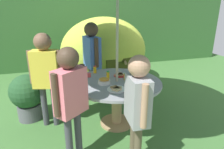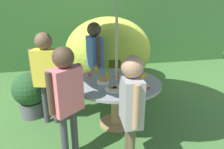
{
  "view_description": "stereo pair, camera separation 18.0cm",
  "coord_description": "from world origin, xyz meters",
  "px_view_note": "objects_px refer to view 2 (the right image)",
  "views": [
    {
      "loc": [
        -0.8,
        -2.5,
        1.68
      ],
      "look_at": [
        -0.03,
        0.14,
        0.74
      ],
      "focal_mm": 31.8,
      "sensor_mm": 36.0,
      "label": 1
    },
    {
      "loc": [
        -0.63,
        -2.54,
        1.68
      ],
      "look_at": [
        -0.03,
        0.14,
        0.74
      ],
      "focal_mm": 31.8,
      "sensor_mm": 36.0,
      "label": 2
    }
  ],
  "objects_px": {
    "juice_bottle_center_front": "(126,77)",
    "garden_table": "(116,91)",
    "child_in_grey_shirt": "(131,101)",
    "plate_center_back": "(114,89)",
    "wooden_chair": "(116,67)",
    "plate_far_right": "(120,75)",
    "potted_plant": "(30,93)",
    "juice_bottle_far_left": "(108,75)",
    "child_in_yellow_shirt": "(46,68)",
    "juice_bottle_near_right": "(142,77)",
    "child_in_pink_shirt": "(66,91)",
    "juice_bottle_mid_right": "(96,69)",
    "snack_bowl": "(103,81)",
    "cup_far": "(89,75)",
    "child_in_blue_shirt": "(95,52)",
    "plate_mid_left": "(143,86)",
    "plate_near_left": "(140,74)",
    "dome_tent": "(109,51)",
    "cup_near": "(126,95)"
  },
  "relations": [
    {
      "from": "plate_mid_left",
      "to": "snack_bowl",
      "type": "bearing_deg",
      "value": 153.01
    },
    {
      "from": "juice_bottle_near_right",
      "to": "juice_bottle_mid_right",
      "type": "bearing_deg",
      "value": 136.83
    },
    {
      "from": "potted_plant",
      "to": "child_in_blue_shirt",
      "type": "height_order",
      "value": "child_in_blue_shirt"
    },
    {
      "from": "child_in_blue_shirt",
      "to": "child_in_grey_shirt",
      "type": "bearing_deg",
      "value": -7.22
    },
    {
      "from": "child_in_yellow_shirt",
      "to": "cup_far",
      "type": "bearing_deg",
      "value": 18.98
    },
    {
      "from": "plate_center_back",
      "to": "juice_bottle_near_right",
      "type": "height_order",
      "value": "juice_bottle_near_right"
    },
    {
      "from": "snack_bowl",
      "to": "cup_far",
      "type": "bearing_deg",
      "value": 114.3
    },
    {
      "from": "potted_plant",
      "to": "plate_far_right",
      "type": "distance_m",
      "value": 1.45
    },
    {
      "from": "snack_bowl",
      "to": "plate_center_back",
      "type": "distance_m",
      "value": 0.27
    },
    {
      "from": "plate_near_left",
      "to": "cup_near",
      "type": "distance_m",
      "value": 0.87
    },
    {
      "from": "child_in_pink_shirt",
      "to": "juice_bottle_far_left",
      "type": "relative_size",
      "value": 10.49
    },
    {
      "from": "plate_center_back",
      "to": "juice_bottle_near_right",
      "type": "distance_m",
      "value": 0.49
    },
    {
      "from": "juice_bottle_far_left",
      "to": "garden_table",
      "type": "bearing_deg",
      "value": -51.45
    },
    {
      "from": "juice_bottle_center_front",
      "to": "garden_table",
      "type": "bearing_deg",
      "value": -174.06
    },
    {
      "from": "child_in_pink_shirt",
      "to": "juice_bottle_near_right",
      "type": "relative_size",
      "value": 10.2
    },
    {
      "from": "dome_tent",
      "to": "child_in_yellow_shirt",
      "type": "xyz_separation_m",
      "value": [
        -1.21,
        -1.52,
        0.14
      ]
    },
    {
      "from": "wooden_chair",
      "to": "plate_near_left",
      "type": "xyz_separation_m",
      "value": [
        0.14,
        -0.96,
        0.15
      ]
    },
    {
      "from": "child_in_grey_shirt",
      "to": "plate_center_back",
      "type": "xyz_separation_m",
      "value": [
        -0.03,
        0.58,
        -0.11
      ]
    },
    {
      "from": "plate_mid_left",
      "to": "cup_far",
      "type": "xyz_separation_m",
      "value": [
        -0.64,
        0.58,
        0.01
      ]
    },
    {
      "from": "juice_bottle_near_right",
      "to": "snack_bowl",
      "type": "bearing_deg",
      "value": 175.45
    },
    {
      "from": "child_in_blue_shirt",
      "to": "child_in_grey_shirt",
      "type": "distance_m",
      "value": 1.79
    },
    {
      "from": "child_in_pink_shirt",
      "to": "juice_bottle_near_right",
      "type": "bearing_deg",
      "value": -14.41
    },
    {
      "from": "plate_near_left",
      "to": "juice_bottle_near_right",
      "type": "bearing_deg",
      "value": -104.38
    },
    {
      "from": "potted_plant",
      "to": "child_in_grey_shirt",
      "type": "xyz_separation_m",
      "value": [
        1.2,
        -1.39,
        0.4
      ]
    },
    {
      "from": "wooden_chair",
      "to": "juice_bottle_near_right",
      "type": "distance_m",
      "value": 1.24
    },
    {
      "from": "juice_bottle_far_left",
      "to": "cup_near",
      "type": "distance_m",
      "value": 0.68
    },
    {
      "from": "cup_far",
      "to": "child_in_blue_shirt",
      "type": "bearing_deg",
      "value": 74.54
    },
    {
      "from": "wooden_chair",
      "to": "child_in_blue_shirt",
      "type": "bearing_deg",
      "value": -139.45
    },
    {
      "from": "child_in_grey_shirt",
      "to": "plate_center_back",
      "type": "height_order",
      "value": "child_in_grey_shirt"
    },
    {
      "from": "child_in_yellow_shirt",
      "to": "juice_bottle_mid_right",
      "type": "distance_m",
      "value": 0.77
    },
    {
      "from": "child_in_pink_shirt",
      "to": "cup_far",
      "type": "bearing_deg",
      "value": 29.45
    },
    {
      "from": "child_in_grey_shirt",
      "to": "cup_far",
      "type": "height_order",
      "value": "child_in_grey_shirt"
    },
    {
      "from": "plate_center_back",
      "to": "plate_mid_left",
      "type": "bearing_deg",
      "value": 0.07
    },
    {
      "from": "wooden_chair",
      "to": "juice_bottle_center_front",
      "type": "height_order",
      "value": "wooden_chair"
    },
    {
      "from": "juice_bottle_far_left",
      "to": "child_in_yellow_shirt",
      "type": "bearing_deg",
      "value": 171.12
    },
    {
      "from": "plate_far_right",
      "to": "plate_center_back",
      "type": "distance_m",
      "value": 0.54
    },
    {
      "from": "juice_bottle_center_front",
      "to": "child_in_blue_shirt",
      "type": "bearing_deg",
      "value": 109.25
    },
    {
      "from": "juice_bottle_center_front",
      "to": "plate_near_left",
      "type": "bearing_deg",
      "value": 31.69
    },
    {
      "from": "garden_table",
      "to": "juice_bottle_near_right",
      "type": "height_order",
      "value": "juice_bottle_near_right"
    },
    {
      "from": "snack_bowl",
      "to": "juice_bottle_near_right",
      "type": "distance_m",
      "value": 0.55
    },
    {
      "from": "juice_bottle_far_left",
      "to": "juice_bottle_mid_right",
      "type": "relative_size",
      "value": 1.04
    },
    {
      "from": "dome_tent",
      "to": "potted_plant",
      "type": "distance_m",
      "value": 2.0
    },
    {
      "from": "plate_far_right",
      "to": "plate_center_back",
      "type": "bearing_deg",
      "value": -112.6
    },
    {
      "from": "garden_table",
      "to": "plate_far_right",
      "type": "xyz_separation_m",
      "value": [
        0.11,
        0.21,
        0.16
      ]
    },
    {
      "from": "juice_bottle_near_right",
      "to": "cup_far",
      "type": "relative_size",
      "value": 2.19
    },
    {
      "from": "child_in_pink_shirt",
      "to": "juice_bottle_mid_right",
      "type": "bearing_deg",
      "value": 26.53
    },
    {
      "from": "child_in_yellow_shirt",
      "to": "child_in_pink_shirt",
      "type": "bearing_deg",
      "value": -56.81
    },
    {
      "from": "dome_tent",
      "to": "child_in_grey_shirt",
      "type": "distance_m",
      "value": 2.66
    },
    {
      "from": "garden_table",
      "to": "potted_plant",
      "type": "relative_size",
      "value": 1.74
    },
    {
      "from": "garden_table",
      "to": "wooden_chair",
      "type": "distance_m",
      "value": 1.18
    }
  ]
}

